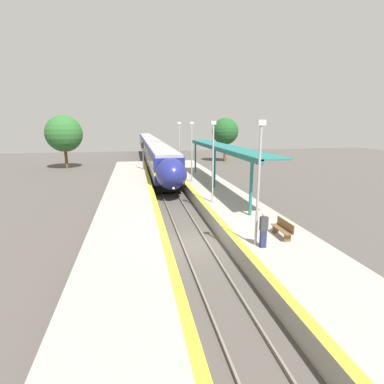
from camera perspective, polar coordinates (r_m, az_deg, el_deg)
ground_plane at (r=17.31m, az=0.55°, el=-10.05°), size 120.00×120.00×0.00m
rail_left at (r=17.16m, az=-1.85°, el=-9.99°), size 0.08×90.00×0.15m
rail_right at (r=17.42m, az=2.90°, el=-9.63°), size 0.08×90.00×0.15m
train at (r=57.18m, az=-7.74°, el=8.32°), size 2.93×64.74×3.92m
platform_right at (r=18.24m, az=12.63°, el=-7.57°), size 4.50×64.00×0.94m
platform_left at (r=16.85m, az=-12.19°, el=-9.30°), size 4.26×64.00×0.94m
platform_bench at (r=16.46m, az=16.96°, el=-6.61°), size 0.44×1.75×0.89m
person_waiting at (r=14.74m, az=13.48°, el=-6.89°), size 0.36×0.23×1.76m
railway_signal at (r=39.25m, az=-9.30°, el=6.82°), size 0.28×0.28×4.38m
lamppost_near at (r=14.32m, az=12.60°, el=2.82°), size 0.36×0.20×5.99m
lamppost_mid at (r=22.18m, az=4.02°, el=6.61°), size 0.36×0.20×5.99m
lamppost_far at (r=30.31m, az=-0.07°, el=8.34°), size 0.36×0.20×5.99m
lamppost_farthest at (r=38.55m, az=-2.43°, el=9.32°), size 0.36×0.20×5.99m
station_canopy at (r=27.72m, az=5.57°, el=8.26°), size 2.02×20.82×3.82m
background_tree_left at (r=49.53m, az=-23.21°, el=10.16°), size 5.40×5.40×7.94m
background_tree_right at (r=54.52m, az=6.34°, el=11.38°), size 4.68×4.68×7.69m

